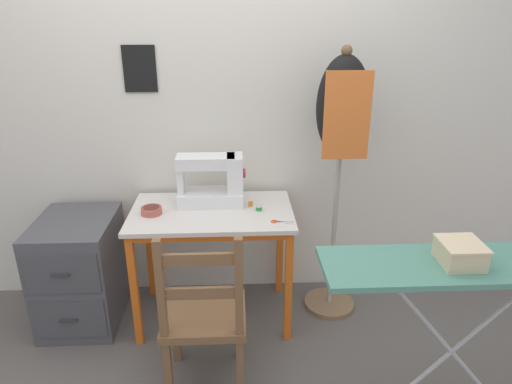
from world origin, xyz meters
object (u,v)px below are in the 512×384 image
(sewing_machine, at_px, (214,182))
(thread_spool_mid_table, at_px, (259,208))
(dress_form, at_px, (342,127))
(ironing_board, at_px, (467,273))
(fabric_bowl, at_px, (152,210))
(storage_box, at_px, (460,253))
(wooden_chair, at_px, (204,317))
(thread_spool_near_machine, at_px, (250,203))
(filing_cabinet, at_px, (80,271))
(scissors, at_px, (279,222))

(sewing_machine, xyz_separation_m, thread_spool_mid_table, (0.26, -0.12, -0.12))
(dress_form, bearing_deg, ironing_board, -70.80)
(fabric_bowl, xyz_separation_m, storage_box, (1.35, -0.86, 0.17))
(dress_form, bearing_deg, wooden_chair, -139.89)
(sewing_machine, bearing_deg, thread_spool_near_machine, -13.87)
(thread_spool_mid_table, bearing_deg, thread_spool_near_machine, 125.08)
(wooden_chair, bearing_deg, filing_cabinet, 142.67)
(thread_spool_mid_table, relative_size, storage_box, 0.25)
(fabric_bowl, distance_m, ironing_board, 1.63)
(thread_spool_mid_table, bearing_deg, storage_box, -49.61)
(dress_form, xyz_separation_m, ironing_board, (0.32, -0.93, -0.37))
(wooden_chair, xyz_separation_m, filing_cabinet, (-0.78, 0.59, -0.09))
(fabric_bowl, distance_m, thread_spool_near_machine, 0.57)
(sewing_machine, relative_size, wooden_chair, 0.44)
(sewing_machine, height_order, storage_box, sewing_machine)
(wooden_chair, bearing_deg, sewing_machine, 86.77)
(scissors, distance_m, ironing_board, 0.99)
(fabric_bowl, relative_size, thread_spool_near_machine, 2.89)
(sewing_machine, bearing_deg, wooden_chair, -93.23)
(thread_spool_mid_table, xyz_separation_m, storage_box, (0.74, -0.87, 0.18))
(fabric_bowl, xyz_separation_m, scissors, (0.71, -0.14, -0.02))
(thread_spool_mid_table, relative_size, wooden_chair, 0.05)
(thread_spool_near_machine, height_order, ironing_board, ironing_board)
(wooden_chair, bearing_deg, thread_spool_mid_table, 62.65)
(scissors, xyz_separation_m, dress_form, (0.36, 0.23, 0.47))
(scissors, bearing_deg, storage_box, -48.05)
(fabric_bowl, bearing_deg, dress_form, 4.49)
(sewing_machine, xyz_separation_m, thread_spool_near_machine, (0.21, -0.05, -0.12))
(ironing_board, bearing_deg, scissors, 134.34)
(sewing_machine, bearing_deg, dress_form, -3.76)
(sewing_machine, bearing_deg, filing_cabinet, -173.64)
(thread_spool_mid_table, height_order, ironing_board, ironing_board)
(fabric_bowl, bearing_deg, filing_cabinet, 175.06)
(wooden_chair, relative_size, storage_box, 5.28)
(fabric_bowl, bearing_deg, wooden_chair, -60.42)
(wooden_chair, xyz_separation_m, dress_form, (0.76, 0.64, 0.77))
(fabric_bowl, distance_m, wooden_chair, 0.71)
(sewing_machine, height_order, wooden_chair, sewing_machine)
(sewing_machine, xyz_separation_m, wooden_chair, (-0.04, -0.69, -0.44))
(thread_spool_near_machine, distance_m, dress_form, 0.68)
(fabric_bowl, distance_m, dress_form, 1.16)
(wooden_chair, relative_size, filing_cabinet, 1.36)
(dress_form, bearing_deg, thread_spool_near_machine, -179.49)
(wooden_chair, bearing_deg, storage_box, -16.25)
(thread_spool_near_machine, distance_m, storage_box, 1.23)
(fabric_bowl, height_order, filing_cabinet, fabric_bowl)
(sewing_machine, xyz_separation_m, scissors, (0.36, -0.28, -0.14))
(thread_spool_mid_table, distance_m, storage_box, 1.16)
(dress_form, height_order, ironing_board, dress_form)
(sewing_machine, distance_m, scissors, 0.47)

